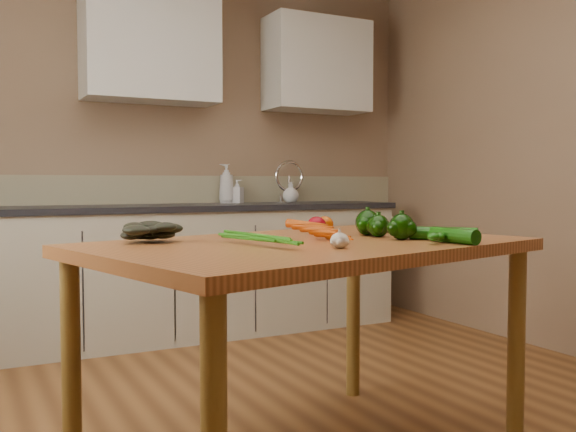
% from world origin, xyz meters
% --- Properties ---
extents(room, '(4.04, 5.04, 2.64)m').
position_xyz_m(room, '(0.00, 0.17, 1.25)').
color(room, brown).
rests_on(room, ground).
extents(counter_run, '(2.84, 0.64, 1.14)m').
position_xyz_m(counter_run, '(0.21, 2.19, 0.46)').
color(counter_run, '#B6AF97').
rests_on(counter_run, ground).
extents(upper_cabinets, '(2.15, 0.35, 0.70)m').
position_xyz_m(upper_cabinets, '(0.51, 2.32, 1.95)').
color(upper_cabinets, silver).
rests_on(upper_cabinets, room).
extents(table, '(1.75, 1.35, 0.84)m').
position_xyz_m(table, '(-0.15, 0.03, 0.74)').
color(table, '#AF6532').
rests_on(table, ground).
extents(soap_bottle_a, '(0.12, 0.12, 0.29)m').
position_xyz_m(soap_bottle_a, '(0.46, 2.37, 1.04)').
color(soap_bottle_a, silver).
rests_on(soap_bottle_a, counter_run).
extents(soap_bottle_b, '(0.11, 0.11, 0.17)m').
position_xyz_m(soap_bottle_b, '(0.54, 2.35, 0.99)').
color(soap_bottle_b, silver).
rests_on(soap_bottle_b, counter_run).
extents(soap_bottle_c, '(0.14, 0.14, 0.15)m').
position_xyz_m(soap_bottle_c, '(0.93, 2.24, 0.98)').
color(soap_bottle_c, silver).
rests_on(soap_bottle_c, counter_run).
extents(carrot_bunch, '(0.33, 0.29, 0.08)m').
position_xyz_m(carrot_bunch, '(-0.19, 0.02, 0.87)').
color(carrot_bunch, '#C34604').
rests_on(carrot_bunch, table).
extents(leafy_greens, '(0.22, 0.20, 0.11)m').
position_xyz_m(leafy_greens, '(-0.68, 0.26, 0.89)').
color(leafy_greens, black).
rests_on(leafy_greens, table).
extents(garlic_bulb, '(0.06, 0.06, 0.05)m').
position_xyz_m(garlic_bulb, '(-0.18, -0.23, 0.86)').
color(garlic_bulb, beige).
rests_on(garlic_bulb, table).
extents(pepper_a, '(0.09, 0.09, 0.09)m').
position_xyz_m(pepper_a, '(0.19, 0.07, 0.88)').
color(pepper_a, black).
rests_on(pepper_a, table).
extents(pepper_b, '(0.10, 0.10, 0.10)m').
position_xyz_m(pepper_b, '(0.20, 0.17, 0.89)').
color(pepper_b, black).
rests_on(pepper_b, table).
extents(pepper_c, '(0.10, 0.10, 0.10)m').
position_xyz_m(pepper_c, '(0.20, -0.07, 0.88)').
color(pepper_c, black).
rests_on(pepper_c, table).
extents(tomato_a, '(0.08, 0.08, 0.07)m').
position_xyz_m(tomato_a, '(0.04, 0.31, 0.87)').
color(tomato_a, maroon).
rests_on(tomato_a, table).
extents(tomato_b, '(0.08, 0.08, 0.07)m').
position_xyz_m(tomato_b, '(0.12, 0.36, 0.87)').
color(tomato_b, '#BA4704').
rests_on(tomato_b, table).
extents(tomato_c, '(0.07, 0.07, 0.07)m').
position_xyz_m(tomato_c, '(0.26, 0.26, 0.87)').
color(tomato_c, '#BA4704').
rests_on(tomato_c, table).
extents(zucchini_a, '(0.21, 0.21, 0.05)m').
position_xyz_m(zucchini_a, '(0.31, -0.17, 0.86)').
color(zucchini_a, '#0D4307').
rests_on(zucchini_a, table).
extents(zucchini_b, '(0.07, 0.20, 0.06)m').
position_xyz_m(zucchini_b, '(0.27, -0.27, 0.86)').
color(zucchini_b, '#0D4307').
rests_on(zucchini_b, table).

